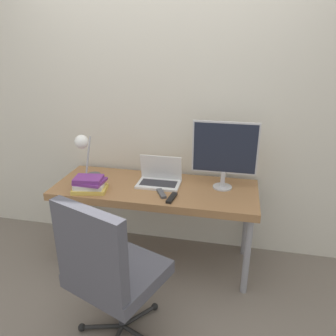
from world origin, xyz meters
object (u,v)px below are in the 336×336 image
at_px(laptop, 159,178).
at_px(game_controller, 82,187).
at_px(office_chair, 108,268).
at_px(book_stack, 89,185).
at_px(monitor, 225,151).
at_px(desk_lamp, 84,148).

height_order(laptop, game_controller, laptop).
relative_size(office_chair, book_stack, 3.53).
distance_m(laptop, monitor, 0.57).
xyz_separation_m(monitor, office_chair, (-0.60, -0.94, -0.46)).
height_order(desk_lamp, game_controller, desk_lamp).
distance_m(laptop, desk_lamp, 0.65).
height_order(laptop, book_stack, laptop).
bearing_deg(desk_lamp, book_stack, -58.24).
distance_m(laptop, game_controller, 0.61).
relative_size(laptop, monitor, 0.64).
xyz_separation_m(desk_lamp, book_stack, (0.10, -0.16, -0.24)).
bearing_deg(office_chair, game_controller, 125.21).
xyz_separation_m(laptop, game_controller, (-0.57, -0.24, -0.03)).
distance_m(desk_lamp, book_stack, 0.30).
relative_size(book_stack, game_controller, 1.77).
height_order(office_chair, book_stack, office_chair).
relative_size(monitor, game_controller, 3.33).
bearing_deg(game_controller, monitor, 14.26).
bearing_deg(office_chair, book_stack, 121.41).
xyz_separation_m(monitor, book_stack, (-1.00, -0.28, -0.25)).
bearing_deg(laptop, desk_lamp, -171.80).
height_order(laptop, monitor, monitor).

